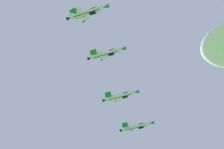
# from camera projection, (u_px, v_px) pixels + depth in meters

# --- Properties ---
(fighter_jet_left_wing) EXTENTS (15.97, 9.19, 5.57)m
(fighter_jet_left_wing) POSITION_uv_depth(u_px,v_px,m) (137.00, 127.00, 157.45)
(fighter_jet_left_wing) COLOR silver
(fighter_jet_right_wing) EXTENTS (15.97, 8.89, 6.02)m
(fighter_jet_right_wing) POSITION_uv_depth(u_px,v_px,m) (120.00, 96.00, 146.78)
(fighter_jet_right_wing) COLOR silver
(fighter_jet_left_outer) EXTENTS (15.97, 8.84, 6.09)m
(fighter_jet_left_outer) POSITION_uv_depth(u_px,v_px,m) (106.00, 54.00, 138.08)
(fighter_jet_left_outer) COLOR silver
(fighter_jet_right_outer) EXTENTS (15.97, 9.12, 5.67)m
(fighter_jet_right_outer) POSITION_uv_depth(u_px,v_px,m) (87.00, 12.00, 124.46)
(fighter_jet_right_outer) COLOR silver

